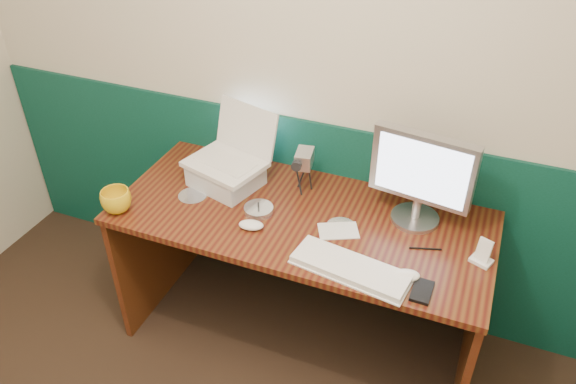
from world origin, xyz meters
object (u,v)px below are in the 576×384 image
at_px(keyboard, 350,269).
at_px(camcorder, 304,171).
at_px(monitor, 421,179).
at_px(desk, 300,279).
at_px(laptop, 223,140).
at_px(mug, 116,201).

xyz_separation_m(keyboard, camcorder, (-0.35, 0.43, 0.09)).
relative_size(monitor, camcorder, 1.98).
height_order(desk, camcorder, camcorder).
bearing_deg(camcorder, laptop, -175.50).
bearing_deg(desk, camcorder, 107.26).
xyz_separation_m(keyboard, mug, (-1.03, -0.01, 0.04)).
distance_m(desk, keyboard, 0.55).
xyz_separation_m(desk, keyboard, (0.29, -0.25, 0.39)).
bearing_deg(mug, keyboard, 0.51).
bearing_deg(keyboard, mug, -170.96).
height_order(desk, laptop, laptop).
bearing_deg(desk, laptop, 167.41).
xyz_separation_m(monitor, keyboard, (-0.16, -0.40, -0.19)).
xyz_separation_m(desk, mug, (-0.74, -0.26, 0.43)).
relative_size(desk, monitor, 3.88).
height_order(mug, camcorder, camcorder).
bearing_deg(mug, monitor, 18.95).
bearing_deg(laptop, desk, 3.11).
relative_size(monitor, keyboard, 0.93).
bearing_deg(monitor, laptop, -167.42).
bearing_deg(keyboard, laptop, 162.32).
distance_m(monitor, keyboard, 0.47).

